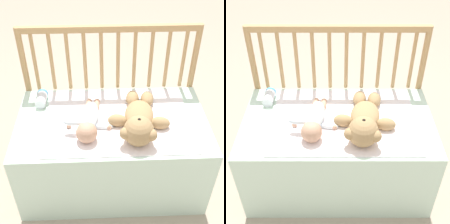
% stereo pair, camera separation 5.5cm
% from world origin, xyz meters
% --- Properties ---
extents(ground_plane, '(12.00, 12.00, 0.00)m').
position_xyz_m(ground_plane, '(0.00, 0.00, 0.00)').
color(ground_plane, tan).
extents(crib_mattress, '(1.06, 0.61, 0.49)m').
position_xyz_m(crib_mattress, '(0.00, 0.00, 0.24)').
color(crib_mattress, silver).
rests_on(crib_mattress, ground_plane).
extents(crib_rail, '(1.06, 0.04, 0.90)m').
position_xyz_m(crib_rail, '(0.00, 0.33, 0.62)').
color(crib_rail, tan).
rests_on(crib_rail, ground_plane).
extents(blanket, '(0.80, 0.56, 0.01)m').
position_xyz_m(blanket, '(0.03, -0.00, 0.49)').
color(blanket, white).
rests_on(blanket, crib_mattress).
extents(teddy_bear, '(0.34, 0.47, 0.16)m').
position_xyz_m(teddy_bear, '(0.14, -0.07, 0.55)').
color(teddy_bear, tan).
rests_on(teddy_bear, crib_mattress).
extents(baby, '(0.26, 0.39, 0.11)m').
position_xyz_m(baby, '(-0.12, -0.05, 0.53)').
color(baby, white).
rests_on(baby, crib_mattress).
extents(baby_bottle, '(0.06, 0.15, 0.06)m').
position_xyz_m(baby_bottle, '(-0.41, 0.19, 0.52)').
color(baby_bottle, white).
rests_on(baby_bottle, crib_mattress).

